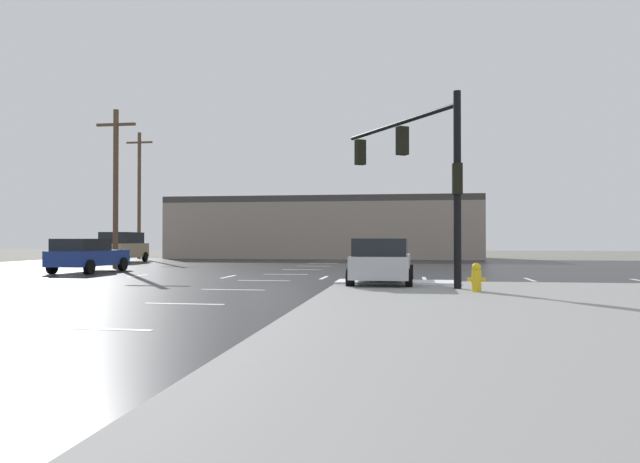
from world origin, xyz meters
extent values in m
plane|color=slate|center=(0.00, 0.00, 0.00)|extent=(120.00, 120.00, 0.00)
cube|color=#232326|center=(0.00, 0.00, 0.01)|extent=(44.00, 44.00, 0.02)
cube|color=white|center=(5.00, -4.00, 0.17)|extent=(4.00, 1.60, 0.06)
cube|color=silver|center=(0.00, -14.00, 0.02)|extent=(2.00, 0.15, 0.01)
cube|color=silver|center=(0.00, -10.00, 0.02)|extent=(2.00, 0.15, 0.01)
cube|color=silver|center=(0.00, -6.00, 0.02)|extent=(2.00, 0.15, 0.01)
cube|color=silver|center=(0.00, -2.00, 0.02)|extent=(2.00, 0.15, 0.01)
cube|color=silver|center=(0.00, 2.00, 0.02)|extent=(2.00, 0.15, 0.01)
cube|color=silver|center=(0.00, 6.00, 0.02)|extent=(2.00, 0.15, 0.01)
cube|color=silver|center=(0.00, 10.00, 0.02)|extent=(2.00, 0.15, 0.01)
cube|color=silver|center=(0.00, 14.00, 0.02)|extent=(2.00, 0.15, 0.01)
cube|color=silver|center=(0.00, 18.00, 0.02)|extent=(2.00, 0.15, 0.01)
cube|color=silver|center=(-10.00, 0.00, 0.02)|extent=(0.15, 2.00, 0.01)
cube|color=silver|center=(-6.00, 0.00, 0.02)|extent=(0.15, 2.00, 0.01)
cube|color=silver|center=(-2.00, 0.00, 0.02)|extent=(0.15, 2.00, 0.01)
cube|color=silver|center=(2.00, 0.00, 0.02)|extent=(0.15, 2.00, 0.01)
cube|color=silver|center=(6.00, 0.00, 0.02)|extent=(0.15, 2.00, 0.01)
cube|color=silver|center=(10.00, 0.00, 0.02)|extent=(0.15, 2.00, 0.01)
cube|color=silver|center=(3.50, -4.00, 0.02)|extent=(0.45, 7.00, 0.01)
cylinder|color=black|center=(6.77, -6.01, 3.03)|extent=(0.22, 0.22, 5.78)
cylinder|color=black|center=(4.99, -3.33, 5.52)|extent=(3.68, 5.43, 0.14)
cube|color=black|center=(5.17, -3.60, 4.89)|extent=(0.45, 0.43, 0.95)
sphere|color=#19D833|center=(5.08, -3.46, 5.18)|extent=(0.20, 0.20, 0.20)
cube|color=black|center=(3.57, -1.19, 4.89)|extent=(0.45, 0.43, 0.95)
sphere|color=#19D833|center=(3.48, -1.06, 5.18)|extent=(0.20, 0.20, 0.20)
cube|color=black|center=(6.77, -6.01, 3.34)|extent=(0.28, 0.36, 0.90)
cylinder|color=gold|center=(7.20, -6.94, 0.44)|extent=(0.26, 0.26, 0.60)
sphere|color=gold|center=(7.20, -6.94, 0.81)|extent=(0.25, 0.25, 0.25)
cylinder|color=gold|center=(7.02, -6.94, 0.47)|extent=(0.12, 0.11, 0.11)
cylinder|color=gold|center=(7.38, -6.94, 0.47)|extent=(0.12, 0.11, 0.11)
cube|color=gray|center=(-1.47, 25.16, 2.25)|extent=(25.19, 8.00, 4.50)
cube|color=#3F3D3A|center=(-1.47, 25.16, 4.75)|extent=(25.19, 8.00, 0.50)
cube|color=navy|center=(-9.51, 2.28, 0.70)|extent=(1.83, 4.51, 0.70)
cube|color=black|center=(-9.51, 1.61, 1.33)|extent=(1.67, 2.49, 0.55)
cylinder|color=black|center=(-10.40, 3.82, 0.35)|extent=(0.22, 0.66, 0.66)
cylinder|color=black|center=(-8.60, 3.81, 0.35)|extent=(0.22, 0.66, 0.66)
cylinder|color=black|center=(-10.42, 0.76, 0.35)|extent=(0.22, 0.66, 0.66)
cylinder|color=black|center=(-8.62, 0.75, 0.35)|extent=(0.22, 0.66, 0.66)
sphere|color=white|center=(-10.07, 4.49, 0.70)|extent=(0.18, 0.18, 0.18)
sphere|color=white|center=(-8.92, 4.48, 0.70)|extent=(0.18, 0.18, 0.18)
cube|color=#B7BABF|center=(4.50, -3.85, 0.70)|extent=(1.88, 4.53, 0.70)
cube|color=black|center=(4.49, -4.52, 1.33)|extent=(1.70, 2.50, 0.55)
cylinder|color=black|center=(3.63, -2.30, 0.35)|extent=(0.23, 0.66, 0.66)
cylinder|color=black|center=(5.43, -2.33, 0.35)|extent=(0.23, 0.66, 0.66)
cylinder|color=black|center=(3.57, -5.36, 0.35)|extent=(0.23, 0.66, 0.66)
cylinder|color=black|center=(5.37, -5.39, 0.35)|extent=(0.23, 0.66, 0.66)
sphere|color=white|center=(3.96, -1.64, 0.70)|extent=(0.18, 0.18, 0.18)
sphere|color=white|center=(5.11, -1.66, 0.70)|extent=(0.18, 0.18, 0.18)
cube|color=tan|center=(-13.72, 13.76, 0.82)|extent=(2.29, 4.93, 0.95)
cube|color=black|center=(-13.72, 13.76, 1.67)|extent=(2.03, 3.48, 0.75)
cylinder|color=black|center=(-12.63, 12.21, 0.35)|extent=(0.27, 0.67, 0.66)
cylinder|color=black|center=(-14.58, 12.06, 0.35)|extent=(0.27, 0.67, 0.66)
cylinder|color=black|center=(-12.87, 15.46, 0.35)|extent=(0.27, 0.67, 0.66)
cylinder|color=black|center=(-14.81, 15.32, 0.35)|extent=(0.27, 0.67, 0.66)
sphere|color=white|center=(-12.93, 11.46, 0.82)|extent=(0.18, 0.18, 0.18)
sphere|color=white|center=(-14.17, 11.37, 0.82)|extent=(0.18, 0.18, 0.18)
cylinder|color=brown|center=(-10.16, 6.04, 4.28)|extent=(0.28, 0.28, 8.56)
cube|color=brown|center=(-10.16, 6.04, 7.76)|extent=(2.20, 0.14, 0.14)
cylinder|color=brown|center=(-16.15, 21.37, 5.12)|extent=(0.28, 0.28, 10.24)
cube|color=brown|center=(-16.15, 21.37, 9.44)|extent=(2.20, 0.14, 0.14)
camera|label=1|loc=(5.29, -23.49, 1.58)|focal=32.93mm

